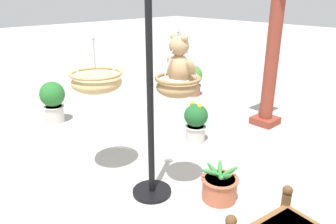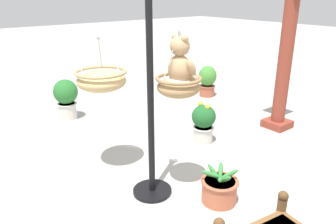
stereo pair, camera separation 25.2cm
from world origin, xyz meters
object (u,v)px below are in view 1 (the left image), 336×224
Objects in this scene: teddy_bear at (180,63)px; potted_plant_tall_leafy at (53,100)px; potted_plant_small_succulent at (196,121)px; potted_plant_bushy_green at (193,80)px; hanging_basket_with_teddy at (178,85)px; hanging_basket_left_high at (97,81)px; greenhouse_pillar_left at (273,53)px; potted_plant_flowering_red at (219,186)px; display_pole_central at (151,136)px.

potted_plant_tall_leafy is (-2.97, -0.10, -1.08)m from teddy_bear.
potted_plant_small_succulent is (2.23, 1.21, -0.08)m from potted_plant_tall_leafy.
potted_plant_bushy_green is at bearing 78.50° from potted_plant_tall_leafy.
hanging_basket_with_teddy reaches higher than hanging_basket_left_high.
teddy_bear is 3.87m from potted_plant_bushy_green.
hanging_basket_left_high reaches higher than potted_plant_small_succulent.
greenhouse_pillar_left is 3.53× the size of potted_plant_tall_leafy.
potted_plant_bushy_green is (-1.44, 3.25, -0.84)m from hanging_basket_left_high.
display_pole_central is at bearing -141.31° from potted_plant_flowering_red.
greenhouse_pillar_left is at bearing 45.18° from potted_plant_tall_leafy.
hanging_basket_with_teddy is (0.15, 0.25, 0.54)m from display_pole_central.
display_pole_central is 0.62m from hanging_basket_with_teddy.
hanging_basket_with_teddy is at bearing -81.46° from greenhouse_pillar_left.
teddy_bear is 3.16m from potted_plant_tall_leafy.
greenhouse_pillar_left is (0.56, 2.92, 0.04)m from hanging_basket_left_high.
hanging_basket_left_high is 1.77m from potted_plant_small_succulent.
hanging_basket_with_teddy is 3.09m from potted_plant_tall_leafy.
hanging_basket_with_teddy is 2.56m from greenhouse_pillar_left.
potted_plant_tall_leafy reaches higher than potted_plant_flowering_red.
display_pole_central is at bearing -3.55° from potted_plant_tall_leafy.
teddy_bear is at bearing -81.38° from greenhouse_pillar_left.
display_pole_central is 2.84m from potted_plant_tall_leafy.
potted_plant_bushy_green is (0.60, 2.93, -0.05)m from potted_plant_tall_leafy.
potted_plant_tall_leafy is 1.09× the size of potted_plant_bushy_green.
greenhouse_pillar_left is at bearing 98.54° from hanging_basket_with_teddy.
display_pole_central is 0.83m from teddy_bear.
hanging_basket_left_high is at bearing -66.11° from potted_plant_bushy_green.
potted_plant_flowering_red is 1.50m from potted_plant_small_succulent.
display_pole_central is 0.92× the size of greenhouse_pillar_left.
hanging_basket_with_teddy reaches higher than potted_plant_small_succulent.
potted_plant_bushy_green is (-2.37, 2.86, -0.91)m from hanging_basket_with_teddy.
teddy_bear reaches higher than potted_plant_tall_leafy.
hanging_basket_with_teddy is 0.27× the size of greenhouse_pillar_left.
teddy_bear is 2.55m from greenhouse_pillar_left.
greenhouse_pillar_left is at bearing 109.54° from potted_plant_flowering_red.
display_pole_central is 4.53× the size of teddy_bear.
potted_plant_flowering_red is at bearing 38.69° from display_pole_central.
greenhouse_pillar_left reaches higher than potted_plant_small_succulent.
hanging_basket_left_high is 3.65m from potted_plant_bushy_green.
potted_plant_bushy_green is (-1.99, 0.32, -0.88)m from greenhouse_pillar_left.
teddy_bear reaches higher than potted_plant_bushy_green.
teddy_bear is at bearing -56.26° from potted_plant_small_succulent.
potted_plant_small_succulent is (-0.36, -1.40, -0.90)m from greenhouse_pillar_left.
hanging_basket_left_high is 1.02× the size of potted_plant_small_succulent.
display_pole_central is at bearing -85.27° from greenhouse_pillar_left.
display_pole_central is at bearing 10.24° from hanging_basket_left_high.
potted_plant_bushy_green is 1.06× the size of potted_plant_small_succulent.
potted_plant_flowering_red is 3.43m from potted_plant_tall_leafy.
teddy_bear reaches higher than potted_plant_flowering_red.
potted_plant_flowering_red is at bearing -37.70° from potted_plant_small_succulent.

